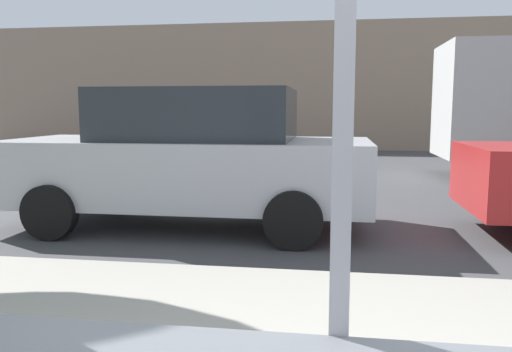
# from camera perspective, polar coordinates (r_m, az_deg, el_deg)

# --- Properties ---
(ground_plane) EXTENTS (60.00, 60.00, 0.00)m
(ground_plane) POSITION_cam_1_polar(r_m,az_deg,el_deg) (9.32, 8.60, -1.87)
(ground_plane) COLOR #424244
(building_facade_far) EXTENTS (28.00, 1.20, 4.63)m
(building_facade_far) POSITION_cam_1_polar(r_m,az_deg,el_deg) (19.67, 8.76, 9.74)
(building_facade_far) COLOR gray
(building_facade_far) RESTS_ON ground
(parked_car_silver) EXTENTS (4.50, 2.01, 1.74)m
(parked_car_silver) POSITION_cam_1_polar(r_m,az_deg,el_deg) (6.55, -7.15, 2.06)
(parked_car_silver) COLOR #BCBCC1
(parked_car_silver) RESTS_ON ground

